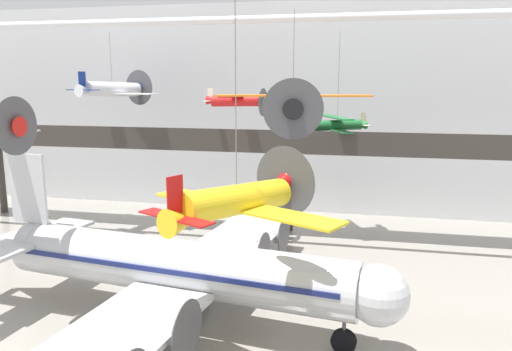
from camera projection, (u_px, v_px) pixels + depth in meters
hangar_back_wall at (302, 109)px, 52.38m from camera, size 140.00×3.00×21.41m
mezzanine_walkway at (289, 147)px, 43.84m from camera, size 110.00×3.20×9.54m
ceiling_truss_beam at (280, 19)px, 37.07m from camera, size 120.00×0.60×0.60m
airliner_silver_main at (174, 267)px, 28.10m from camera, size 26.08×29.85×9.32m
suspended_plane_orange_highwing at (293, 104)px, 30.87m from camera, size 9.58×7.85×7.42m
suspended_plane_yellow_lowwing at (236, 201)px, 20.60m from camera, size 8.98×7.93×10.28m
suspended_plane_red_highwing at (236, 100)px, 41.04m from camera, size 5.27×6.44×7.08m
suspended_plane_white_twin at (112, 90)px, 45.11m from camera, size 9.35×7.92×6.57m
suspended_plane_green_biplane at (337, 125)px, 43.71m from camera, size 5.63×6.47×9.11m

